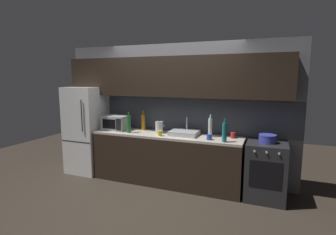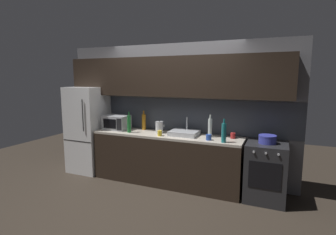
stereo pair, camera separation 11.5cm
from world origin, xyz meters
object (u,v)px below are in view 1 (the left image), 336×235
object	(u,v)px
kettle	(159,127)
wine_bottle_green	(129,124)
mug_yellow	(160,133)
mug_red	(233,135)
mug_blue	(209,137)
microwave	(116,123)
wine_bottle_amber	(143,122)
refrigerator	(87,130)
cooking_pot	(268,139)
oven_range	(266,171)
wine_bottle_clear	(210,127)
wine_bottle_teal	(224,132)

from	to	relation	value
kettle	wine_bottle_green	world-z (taller)	wine_bottle_green
mug_yellow	mug_red	xyz separation A→B (m)	(1.18, 0.30, 0.00)
mug_blue	mug_yellow	distance (m)	0.85
microwave	mug_red	world-z (taller)	microwave
wine_bottle_green	wine_bottle_amber	size ratio (longest dim) A/B	1.03
refrigerator	mug_yellow	xyz separation A→B (m)	(1.68, -0.17, 0.09)
mug_red	microwave	bearing A→B (deg)	-177.25
refrigerator	mug_blue	size ratio (longest dim) A/B	18.80
wine_bottle_green	mug_blue	bearing A→B (deg)	-0.36
wine_bottle_green	cooking_pot	world-z (taller)	wine_bottle_green
kettle	mug_blue	xyz separation A→B (m)	(0.96, -0.19, -0.06)
oven_range	wine_bottle_clear	distance (m)	1.10
refrigerator	wine_bottle_green	size ratio (longest dim) A/B	4.51
refrigerator	wine_bottle_teal	xyz separation A→B (m)	(2.78, -0.20, 0.20)
oven_range	mug_blue	bearing A→B (deg)	-170.81
oven_range	wine_bottle_green	bearing A→B (deg)	-176.79
kettle	cooking_pot	world-z (taller)	kettle
mug_yellow	refrigerator	bearing A→B (deg)	174.13
refrigerator	wine_bottle_amber	xyz separation A→B (m)	(1.17, 0.20, 0.20)
microwave	wine_bottle_teal	world-z (taller)	wine_bottle_teal
microwave	wine_bottle_teal	distance (m)	2.11
wine_bottle_green	wine_bottle_teal	size ratio (longest dim) A/B	1.04
oven_range	mug_yellow	size ratio (longest dim) A/B	9.88
mug_yellow	mug_red	bearing A→B (deg)	14.04
oven_range	kettle	world-z (taller)	kettle
kettle	mug_red	size ratio (longest dim) A/B	2.49
wine_bottle_green	mug_red	world-z (taller)	wine_bottle_green
mug_blue	cooking_pot	bearing A→B (deg)	9.31
refrigerator	wine_bottle_amber	world-z (taller)	refrigerator
wine_bottle_green	microwave	bearing A→B (deg)	157.75
oven_range	wine_bottle_clear	xyz separation A→B (m)	(-0.91, 0.08, 0.61)
mug_red	cooking_pot	world-z (taller)	cooking_pot
wine_bottle_teal	mug_red	world-z (taller)	wine_bottle_teal
oven_range	wine_bottle_amber	distance (m)	2.32
kettle	wine_bottle_clear	bearing A→B (deg)	1.72
mug_red	cooking_pot	size ratio (longest dim) A/B	0.36
wine_bottle_clear	mug_yellow	size ratio (longest dim) A/B	4.17
wine_bottle_teal	wine_bottle_clear	bearing A→B (deg)	135.54
microwave	wine_bottle_green	world-z (taller)	wine_bottle_green
microwave	mug_yellow	xyz separation A→B (m)	(1.00, -0.19, -0.09)
mug_blue	mug_yellow	size ratio (longest dim) A/B	0.99
wine_bottle_green	cooking_pot	bearing A→B (deg)	3.25
refrigerator	wine_bottle_green	bearing A→B (deg)	-7.22
wine_bottle_clear	wine_bottle_teal	world-z (taller)	wine_bottle_clear
microwave	cooking_pot	world-z (taller)	microwave
wine_bottle_teal	mug_blue	xyz separation A→B (m)	(-0.25, 0.06, -0.11)
mug_blue	wine_bottle_teal	bearing A→B (deg)	-13.60
wine_bottle_clear	mug_red	distance (m)	0.39
wine_bottle_green	wine_bottle_teal	distance (m)	1.73
wine_bottle_clear	mug_red	world-z (taller)	wine_bottle_clear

